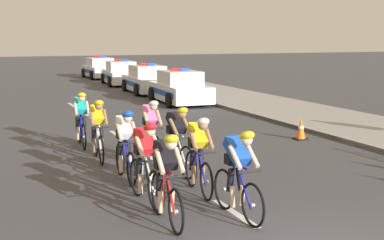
{
  "coord_description": "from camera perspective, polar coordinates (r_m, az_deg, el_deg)",
  "views": [
    {
      "loc": [
        -4.07,
        -5.57,
        3.01
      ],
      "look_at": [
        0.59,
        5.79,
        1.1
      ],
      "focal_mm": 50.46,
      "sensor_mm": 36.0,
      "label": 1
    }
  ],
  "objects": [
    {
      "name": "cyclist_fourth",
      "position": [
        10.33,
        0.72,
        -3.59
      ],
      "size": [
        0.45,
        1.72,
        1.56
      ],
      "color": "black",
      "rests_on": "ground"
    },
    {
      "name": "police_car_nearest",
      "position": [
        24.46,
        -1.34,
        3.36
      ],
      "size": [
        2.14,
        4.47,
        1.59
      ],
      "color": "white",
      "rests_on": "ground"
    },
    {
      "name": "lane_markings_centre",
      "position": [
        14.86,
        -5.95,
        -2.89
      ],
      "size": [
        0.14,
        21.6,
        0.01
      ],
      "color": "white",
      "rests_on": "ground"
    },
    {
      "name": "cyclist_seventh",
      "position": [
        13.26,
        -9.91,
        -0.95
      ],
      "size": [
        0.44,
        1.72,
        1.56
      ],
      "color": "black",
      "rests_on": "ground"
    },
    {
      "name": "cyclist_ninth",
      "position": [
        15.06,
        -11.63,
        0.17
      ],
      "size": [
        0.43,
        1.72,
        1.56
      ],
      "color": "black",
      "rests_on": "ground"
    },
    {
      "name": "cyclist_second",
      "position": [
        8.97,
        4.94,
        -5.53
      ],
      "size": [
        0.42,
        1.72,
        1.56
      ],
      "color": "black",
      "rests_on": "ground"
    },
    {
      "name": "kerb_edge",
      "position": [
        22.1,
        4.35,
        1.15
      ],
      "size": [
        0.16,
        60.0,
        0.13
      ],
      "primitive_type": "cube",
      "color": "#9E9E99",
      "rests_on": "ground"
    },
    {
      "name": "traffic_cone_near",
      "position": [
        16.16,
        11.44,
        -0.95
      ],
      "size": [
        0.36,
        0.36,
        0.64
      ],
      "color": "black",
      "rests_on": "ground"
    },
    {
      "name": "cyclist_lead",
      "position": [
        8.66,
        -2.71,
        -6.04
      ],
      "size": [
        0.43,
        1.72,
        1.56
      ],
      "color": "black",
      "rests_on": "ground"
    },
    {
      "name": "cyclist_third",
      "position": [
        9.75,
        -4.93,
        -4.36
      ],
      "size": [
        0.42,
        1.72,
        1.56
      ],
      "color": "black",
      "rests_on": "ground"
    },
    {
      "name": "sidewalk_slab",
      "position": [
        23.06,
        8.76,
        1.38
      ],
      "size": [
        4.13,
        60.0,
        0.12
      ],
      "primitive_type": "cube",
      "color": "gray",
      "rests_on": "ground"
    },
    {
      "name": "cyclist_sixth",
      "position": [
        11.77,
        -1.58,
        -2.05
      ],
      "size": [
        0.44,
        1.72,
        1.56
      ],
      "color": "black",
      "rests_on": "ground"
    },
    {
      "name": "cyclist_eighth",
      "position": [
        13.01,
        -4.38,
        -1.03
      ],
      "size": [
        0.43,
        1.72,
        1.56
      ],
      "color": "black",
      "rests_on": "ground"
    },
    {
      "name": "police_car_furthest",
      "position": [
        39.94,
        -9.72,
        5.36
      ],
      "size": [
        2.05,
        4.43,
        1.59
      ],
      "color": "white",
      "rests_on": "ground"
    },
    {
      "name": "police_car_third",
      "position": [
        34.24,
        -7.55,
        4.85
      ],
      "size": [
        2.26,
        4.52,
        1.59
      ],
      "color": "white",
      "rests_on": "ground"
    },
    {
      "name": "police_car_second",
      "position": [
        29.02,
        -4.79,
        4.19
      ],
      "size": [
        2.13,
        4.47,
        1.59
      ],
      "color": "white",
      "rests_on": "ground"
    },
    {
      "name": "cyclist_fifth",
      "position": [
        11.29,
        -7.06,
        -2.58
      ],
      "size": [
        0.42,
        1.72,
        1.56
      ],
      "color": "black",
      "rests_on": "ground"
    }
  ]
}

